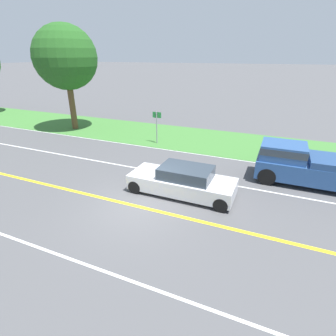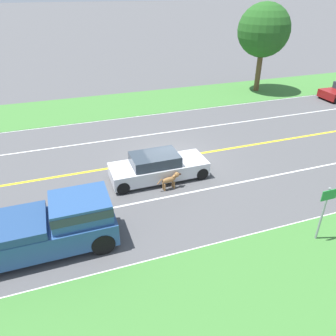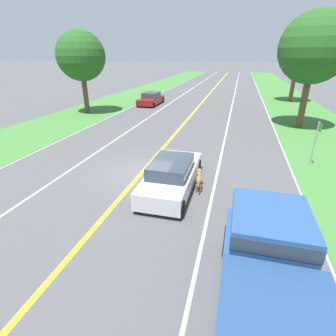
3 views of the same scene
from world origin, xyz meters
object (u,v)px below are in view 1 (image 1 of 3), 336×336
pickup_truck (311,165)px  street_sign (157,123)px  roadside_tree_right_near (65,58)px  ego_car (183,181)px  dog (185,173)px

pickup_truck → street_sign: street_sign is taller
pickup_truck → street_sign: bearing=73.3°
pickup_truck → roadside_tree_right_near: size_ratio=0.67×
ego_car → street_sign: size_ratio=2.08×
pickup_truck → roadside_tree_right_near: 18.59m
ego_car → dog: ego_car is taller
pickup_truck → roadside_tree_right_near: (3.71, 17.61, 4.63)m
ego_car → dog: 1.13m
dog → pickup_truck: (2.28, -5.54, 0.46)m
dog → roadside_tree_right_near: 14.41m
roadside_tree_right_near → street_sign: 9.16m
street_sign → pickup_truck: bearing=-106.7°
dog → street_sign: bearing=30.5°
ego_car → roadside_tree_right_near: (7.08, 12.35, 4.97)m
ego_car → street_sign: (6.21, 4.22, 0.82)m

